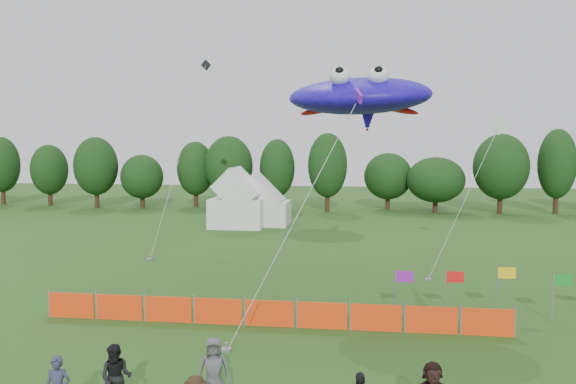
# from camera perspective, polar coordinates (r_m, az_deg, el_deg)

# --- Properties ---
(treeline) EXTENTS (104.57, 8.78, 8.36)m
(treeline) POSITION_cam_1_polar(r_m,az_deg,el_deg) (58.83, 6.62, 2.13)
(treeline) COLOR #382314
(treeline) RESTS_ON ground
(tent_left) EXTENTS (4.52, 4.52, 3.99)m
(tent_left) POSITION_cam_1_polar(r_m,az_deg,el_deg) (47.49, -5.00, -1.11)
(tent_left) COLOR white
(tent_left) RESTS_ON ground
(tent_right) EXTENTS (4.73, 3.78, 3.34)m
(tent_right) POSITION_cam_1_polar(r_m,az_deg,el_deg) (48.52, -2.65, -1.36)
(tent_right) COLOR silver
(tent_right) RESTS_ON ground
(barrier_fence) EXTENTS (17.90, 0.06, 1.00)m
(barrier_fence) POSITION_cam_1_polar(r_m,az_deg,el_deg) (21.79, -1.92, -12.23)
(barrier_fence) COLOR #FE3D0E
(barrier_fence) RESTS_ON ground
(flag_row) EXTENTS (10.73, 0.43, 2.13)m
(flag_row) POSITION_cam_1_polar(r_m,az_deg,el_deg) (24.27, 23.48, -8.79)
(flag_row) COLOR gray
(flag_row) RESTS_ON ground
(spectator_b) EXTENTS (0.92, 0.75, 1.75)m
(spectator_b) POSITION_cam_1_polar(r_m,az_deg,el_deg) (15.92, -17.06, -17.59)
(spectator_b) COLOR black
(spectator_b) RESTS_ON ground
(spectator_e) EXTENTS (0.98, 0.75, 1.80)m
(spectator_e) POSITION_cam_1_polar(r_m,az_deg,el_deg) (15.76, -7.55, -17.55)
(spectator_e) COLOR #4C4C51
(spectator_e) RESTS_ON ground
(stingray_kite) EXTENTS (8.11, 16.42, 10.23)m
(stingray_kite) POSITION_cam_1_polar(r_m,az_deg,el_deg) (26.03, 7.31, 9.52)
(stingray_kite) COLOR #240FD5
(stingray_kite) RESTS_ON ground
(small_kite_white) EXTENTS (4.79, 3.90, 8.53)m
(small_kite_white) POSITION_cam_1_polar(r_m,az_deg,el_deg) (31.93, 18.77, 2.07)
(small_kite_white) COLOR white
(small_kite_white) RESTS_ON ground
(small_kite_dark) EXTENTS (1.26, 10.60, 13.40)m
(small_kite_dark) POSITION_cam_1_polar(r_m,az_deg,el_deg) (39.75, -10.37, 5.64)
(small_kite_dark) COLOR black
(small_kite_dark) RESTS_ON ground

